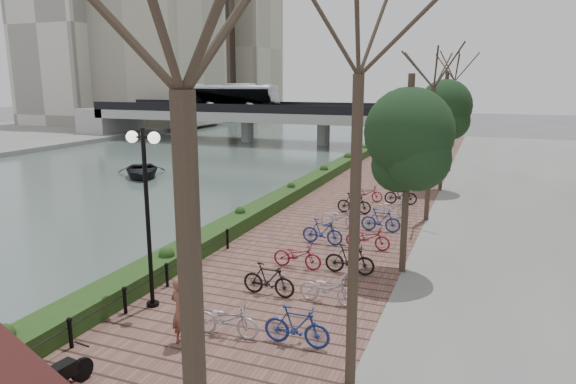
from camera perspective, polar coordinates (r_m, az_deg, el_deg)
The scene contains 12 objects.
river_water at distance 41.82m, azimuth -16.44°, elevation 2.44°, with size 30.00×130.00×0.02m, color #4A5C56.
promenade at distance 26.69m, azimuth 6.86°, elevation -1.98°, with size 8.00×75.00×0.50m, color brown.
hedge at distance 29.86m, azimuth 1.76°, elevation 0.71°, with size 1.10×56.00×0.60m, color #193312.
chain_fence at distance 14.37m, azimuth -20.20°, elevation -12.88°, with size 0.10×14.10×0.70m.
lamppost at distance 14.38m, azimuth -15.56°, elevation 1.21°, with size 1.02×0.32×5.05m.
motorcycle at distance 11.95m, azimuth -24.21°, elevation -18.10°, with size 0.44×1.41×0.88m, color black, non-canonical shape.
pedestrian at distance 12.88m, azimuth -11.78°, elevation -12.82°, with size 0.63×0.42×1.74m, color brown.
bicycle_parking at distance 19.83m, azimuth 6.20°, elevation -4.82°, with size 2.40×17.32×1.00m.
street_trees at distance 20.64m, azimuth 14.54°, elevation 3.26°, with size 3.20×37.12×6.80m.
bridge at distance 58.64m, azimuth -4.91°, elevation 8.88°, with size 36.00×10.77×6.50m.
boat at distance 38.16m, azimuth -15.98°, elevation 2.33°, with size 3.38×4.73×0.98m, color black.
far_buildings at distance 90.51m, azimuth -14.73°, elevation 17.79°, with size 35.00×38.00×38.00m.
Camera 1 is at (10.31, -7.60, 6.77)m, focal length 32.00 mm.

